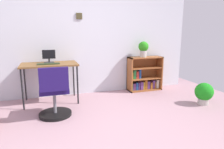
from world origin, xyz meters
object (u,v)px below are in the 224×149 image
at_px(desk, 50,67).
at_px(keyboard, 48,64).
at_px(office_chair, 55,96).
at_px(potted_plant_on_shelf, 143,48).
at_px(bookshelf_low, 144,76).
at_px(monitor, 49,57).
at_px(potted_plant_floor, 204,93).

bearing_deg(desk, keyboard, -100.38).
distance_m(keyboard, office_chair, 0.79).
bearing_deg(potted_plant_on_shelf, bookshelf_low, 41.82).
bearing_deg(office_chair, keyboard, 94.33).
bearing_deg(bookshelf_low, keyboard, -172.03).
bearing_deg(potted_plant_on_shelf, keyboard, -173.18).
xyz_separation_m(desk, monitor, (0.00, 0.11, 0.17)).
height_order(office_chair, potted_plant_floor, office_chair).
relative_size(monitor, potted_plant_on_shelf, 0.71).
distance_m(desk, monitor, 0.20).
bearing_deg(monitor, potted_plant_floor, -23.27).
relative_size(monitor, potted_plant_floor, 0.60).
bearing_deg(bookshelf_low, potted_plant_floor, -63.95).
height_order(monitor, keyboard, monitor).
relative_size(desk, keyboard, 2.58).
bearing_deg(monitor, potted_plant_on_shelf, 1.12).
bearing_deg(bookshelf_low, desk, -174.50).
distance_m(monitor, keyboard, 0.23).
height_order(keyboard, office_chair, office_chair).
bearing_deg(potted_plant_on_shelf, desk, -175.73).
bearing_deg(office_chair, desk, 92.53).
bearing_deg(potted_plant_floor, potted_plant_on_shelf, 119.02).
xyz_separation_m(desk, office_chair, (0.03, -0.77, -0.34)).
bearing_deg(desk, potted_plant_on_shelf, 4.27).
bearing_deg(office_chair, potted_plant_floor, -6.00).
relative_size(office_chair, potted_plant_floor, 2.02).
relative_size(monitor, keyboard, 0.61).
bearing_deg(bookshelf_low, office_chair, -154.77).
distance_m(monitor, office_chair, 1.02).
distance_m(desk, keyboard, 0.12).
height_order(keyboard, potted_plant_on_shelf, potted_plant_on_shelf).
bearing_deg(keyboard, bookshelf_low, 7.97).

